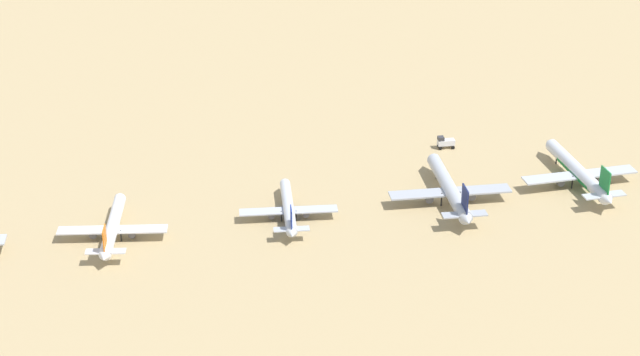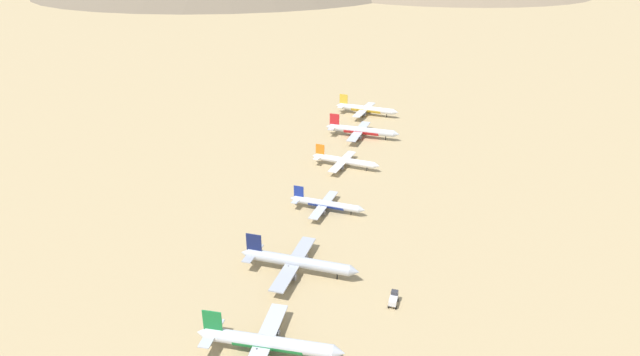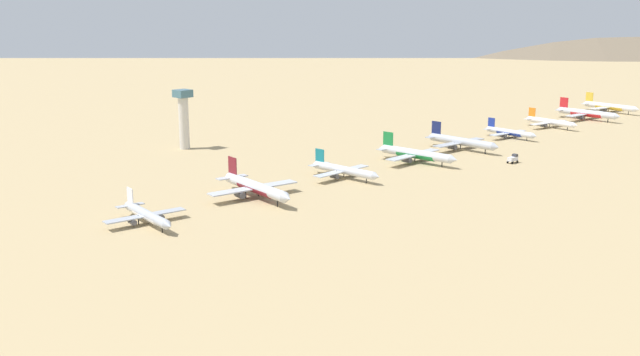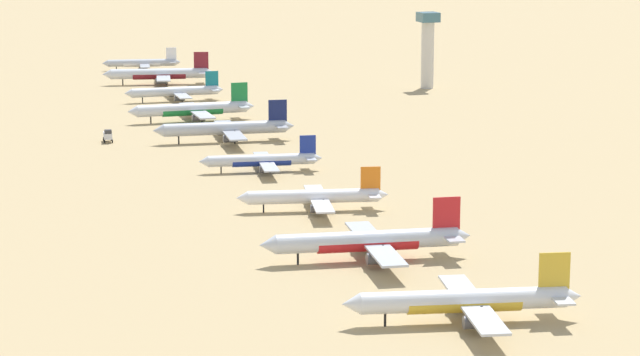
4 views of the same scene
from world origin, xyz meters
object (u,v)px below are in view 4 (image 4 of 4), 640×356
(service_truck, at_px, (108,135))
(parked_jet_0, at_px, (143,63))
(parked_jet_6, at_px, (315,197))
(parked_jet_4, at_px, (227,129))
(parked_jet_2, at_px, (176,92))
(parked_jet_3, at_px, (193,109))
(parked_jet_7, at_px, (369,241))
(control_tower, at_px, (428,46))
(parked_jet_1, at_px, (160,74))
(parked_jet_5, at_px, (262,160))
(parked_jet_8, at_px, (466,301))

(service_truck, bearing_deg, parked_jet_0, -103.35)
(parked_jet_0, xyz_separation_m, parked_jet_6, (6.49, 265.44, 0.27))
(parked_jet_4, bearing_deg, parked_jet_6, 89.27)
(parked_jet_2, xyz_separation_m, parked_jet_3, (3.23, 44.53, 0.53))
(parked_jet_7, xyz_separation_m, control_tower, (-102.86, -224.48, 11.95))
(parked_jet_6, relative_size, control_tower, 1.22)
(parked_jet_1, xyz_separation_m, parked_jet_4, (4.37, 128.64, -0.06))
(parked_jet_2, bearing_deg, parked_jet_6, 89.08)
(parked_jet_2, relative_size, control_tower, 1.24)
(parked_jet_5, height_order, parked_jet_7, parked_jet_7)
(parked_jet_0, bearing_deg, parked_jet_2, 87.66)
(parked_jet_0, relative_size, parked_jet_1, 0.76)
(parked_jet_7, height_order, parked_jet_8, parked_jet_7)
(parked_jet_2, bearing_deg, parked_jet_4, 88.87)
(parked_jet_2, relative_size, parked_jet_8, 0.87)
(parked_jet_6, bearing_deg, parked_jet_3, -89.82)
(parked_jet_7, bearing_deg, parked_jet_8, 93.38)
(parked_jet_4, height_order, parked_jet_7, parked_jet_7)
(parked_jet_5, distance_m, parked_jet_8, 132.15)
(parked_jet_5, bearing_deg, control_tower, -126.84)
(parked_jet_8, bearing_deg, parked_jet_2, -90.61)
(parked_jet_2, height_order, parked_jet_4, parked_jet_4)
(parked_jet_8, distance_m, service_truck, 190.81)
(parked_jet_1, relative_size, parked_jet_8, 1.05)
(parked_jet_1, distance_m, parked_jet_3, 89.49)
(parked_jet_4, distance_m, service_truck, 35.08)
(parked_jet_0, xyz_separation_m, parked_jet_4, (5.32, 173.60, 0.94))
(parked_jet_3, bearing_deg, parked_jet_4, 92.29)
(control_tower, bearing_deg, parked_jet_3, 26.11)
(parked_jet_0, bearing_deg, parked_jet_1, 88.80)
(parked_jet_3, height_order, service_truck, parked_jet_3)
(parked_jet_0, height_order, parked_jet_5, parked_jet_0)
(parked_jet_1, bearing_deg, service_truck, 72.26)
(parked_jet_2, bearing_deg, control_tower, -177.13)
(parked_jet_2, xyz_separation_m, parked_jet_6, (2.82, 175.71, -0.06))
(parked_jet_4, relative_size, service_truck, 7.84)
(parked_jet_1, xyz_separation_m, parked_jet_7, (7.98, 264.34, -0.05))
(control_tower, bearing_deg, parked_jet_8, 69.33)
(control_tower, bearing_deg, parked_jet_6, 60.92)
(parked_jet_1, xyz_separation_m, parked_jet_8, (5.52, 306.02, -0.20))
(parked_jet_6, bearing_deg, parked_jet_1, -91.44)
(parked_jet_4, distance_m, parked_jet_6, 91.85)
(parked_jet_6, bearing_deg, parked_jet_5, -90.02)
(parked_jet_2, bearing_deg, parked_jet_0, -92.34)
(parked_jet_1, bearing_deg, parked_jet_8, 88.97)
(parked_jet_7, relative_size, control_tower, 1.49)
(parked_jet_3, relative_size, parked_jet_6, 1.19)
(parked_jet_4, bearing_deg, parked_jet_8, 89.63)
(parked_jet_3, xyz_separation_m, control_tower, (-100.83, -49.42, 12.04))
(parked_jet_4, distance_m, parked_jet_8, 177.39)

